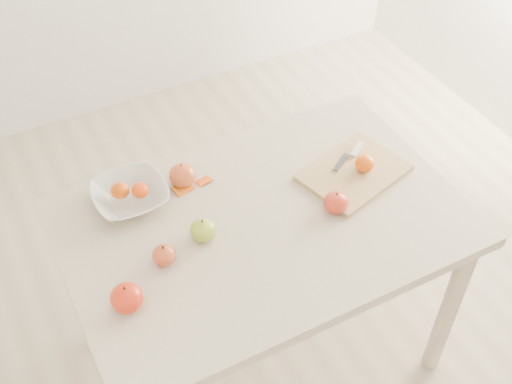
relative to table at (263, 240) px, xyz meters
name	(u,v)px	position (x,y,z in m)	size (l,w,h in m)	color
ground	(262,350)	(0.00, 0.00, -0.65)	(3.50, 3.50, 0.00)	#C6B293
table	(263,240)	(0.00, 0.00, 0.00)	(1.20, 0.80, 0.75)	#C4B394
cutting_board	(354,172)	(0.35, 0.04, 0.11)	(0.32, 0.24, 0.02)	tan
board_tangerine	(365,163)	(0.38, 0.03, 0.14)	(0.06, 0.06, 0.05)	#CF5507
fruit_bowl	(130,196)	(-0.33, 0.25, 0.13)	(0.23, 0.23, 0.06)	silver
bowl_tangerine_near	(120,191)	(-0.36, 0.26, 0.15)	(0.06, 0.06, 0.05)	#D44307
bowl_tangerine_far	(140,190)	(-0.30, 0.24, 0.15)	(0.05, 0.05, 0.05)	#E54408
orange_peel_a	(183,189)	(-0.17, 0.23, 0.10)	(0.06, 0.04, 0.00)	#CA5B0E
orange_peel_b	(204,181)	(-0.09, 0.23, 0.10)	(0.04, 0.04, 0.00)	#D6480F
paring_knife	(354,152)	(0.40, 0.11, 0.12)	(0.16, 0.09, 0.01)	white
apple_green	(203,230)	(-0.19, 0.01, 0.13)	(0.08, 0.08, 0.07)	#618C17
apple_red_d	(164,255)	(-0.33, -0.02, 0.13)	(0.07, 0.07, 0.06)	maroon
apple_red_e	(336,203)	(0.21, -0.07, 0.13)	(0.08, 0.08, 0.07)	#A41417
apple_red_a	(182,175)	(-0.16, 0.25, 0.14)	(0.08, 0.08, 0.08)	#A52B18
apple_red_b	(127,298)	(-0.47, -0.11, 0.14)	(0.09, 0.09, 0.08)	#A50808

